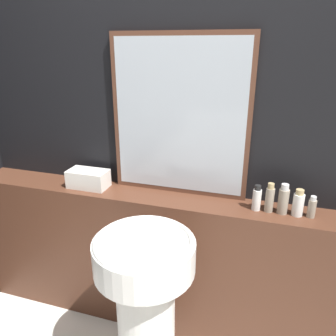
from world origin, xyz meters
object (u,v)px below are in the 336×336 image
at_px(pedestal_sink, 146,306).
at_px(shampoo_bottle, 257,198).
at_px(conditioner_bottle, 270,199).
at_px(body_wash_bottle, 298,204).
at_px(mirror, 179,118).
at_px(lotion_bottle, 283,200).
at_px(towel_stack, 88,179).
at_px(hand_soap_bottle, 312,208).

xyz_separation_m(pedestal_sink, shampoo_bottle, (0.44, 0.47, 0.40)).
bearing_deg(pedestal_sink, conditioner_bottle, 42.88).
height_order(pedestal_sink, body_wash_bottle, body_wash_bottle).
distance_m(mirror, lotion_bottle, 0.68).
height_order(pedestal_sink, towel_stack, towel_stack).
relative_size(shampoo_bottle, lotion_bottle, 0.86).
height_order(towel_stack, hand_soap_bottle, hand_soap_bottle).
height_order(towel_stack, shampoo_bottle, shampoo_bottle).
bearing_deg(shampoo_bottle, mirror, 167.57).
bearing_deg(body_wash_bottle, conditioner_bottle, 180.00).
distance_m(pedestal_sink, lotion_bottle, 0.84).
bearing_deg(pedestal_sink, hand_soap_bottle, 33.52).
relative_size(conditioner_bottle, lotion_bottle, 0.98).
xyz_separation_m(towel_stack, conditioner_bottle, (1.04, 0.00, 0.02)).
bearing_deg(towel_stack, lotion_bottle, 0.00).
relative_size(pedestal_sink, conditioner_bottle, 5.88).
bearing_deg(body_wash_bottle, shampoo_bottle, 180.00).
bearing_deg(lotion_bottle, towel_stack, 180.00).
height_order(pedestal_sink, shampoo_bottle, shampoo_bottle).
bearing_deg(pedestal_sink, body_wash_bottle, 36.11).
relative_size(towel_stack, hand_soap_bottle, 2.09).
relative_size(conditioner_bottle, body_wash_bottle, 1.11).
xyz_separation_m(shampoo_bottle, body_wash_bottle, (0.20, 0.00, 0.00)).
distance_m(mirror, body_wash_bottle, 0.75).
distance_m(pedestal_sink, conditioner_bottle, 0.80).
bearing_deg(shampoo_bottle, towel_stack, 180.00).
xyz_separation_m(conditioner_bottle, lotion_bottle, (0.07, 0.00, 0.00)).
bearing_deg(conditioner_bottle, hand_soap_bottle, 0.00).
bearing_deg(lotion_bottle, body_wash_bottle, 0.00).
height_order(lotion_bottle, hand_soap_bottle, lotion_bottle).
distance_m(mirror, hand_soap_bottle, 0.81).
distance_m(shampoo_bottle, hand_soap_bottle, 0.26).
relative_size(lotion_bottle, body_wash_bottle, 1.14).
bearing_deg(towel_stack, pedestal_sink, -41.12).
distance_m(towel_stack, hand_soap_bottle, 1.24).
bearing_deg(mirror, towel_stack, -169.59).
bearing_deg(body_wash_bottle, pedestal_sink, -143.89).
relative_size(towel_stack, conditioner_bottle, 1.52).
xyz_separation_m(mirror, body_wash_bottle, (0.64, -0.10, -0.37)).
xyz_separation_m(mirror, lotion_bottle, (0.57, -0.10, -0.36)).
distance_m(shampoo_bottle, conditioner_bottle, 0.06).
distance_m(conditioner_bottle, lotion_bottle, 0.07).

